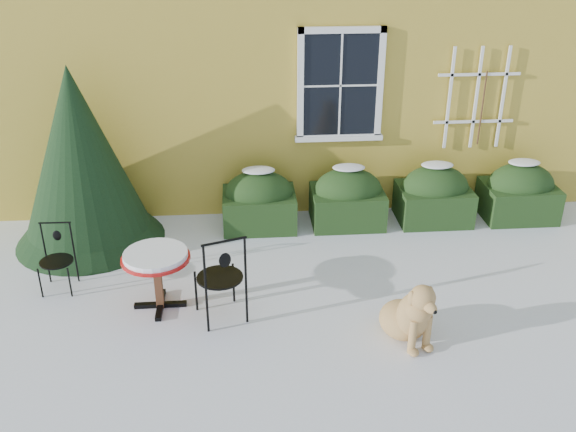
{
  "coord_description": "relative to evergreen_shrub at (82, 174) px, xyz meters",
  "views": [
    {
      "loc": [
        -0.55,
        -5.93,
        4.29
      ],
      "look_at": [
        0.0,
        1.0,
        0.9
      ],
      "focal_mm": 40.0,
      "sensor_mm": 36.0,
      "label": 1
    }
  ],
  "objects": [
    {
      "name": "hedge_row",
      "position": [
        4.34,
        0.24,
        -0.6
      ],
      "size": [
        4.95,
        0.8,
        0.91
      ],
      "color": "black",
      "rests_on": "ground"
    },
    {
      "name": "patio_chair_near",
      "position": [
        1.88,
        -2.08,
        -0.45
      ],
      "size": [
        0.62,
        0.61,
        1.1
      ],
      "rotation": [
        0.0,
        0.0,
        3.47
      ],
      "color": "black",
      "rests_on": "ground"
    },
    {
      "name": "ground",
      "position": [
        2.69,
        -2.31,
        -1.0
      ],
      "size": [
        80.0,
        80.0,
        0.0
      ],
      "primitive_type": "plane",
      "color": "white",
      "rests_on": "ground"
    },
    {
      "name": "dog",
      "position": [
        3.91,
        -2.66,
        -0.67
      ],
      "size": [
        0.67,
        0.9,
        0.81
      ],
      "rotation": [
        0.0,
        0.0,
        0.34
      ],
      "color": "tan",
      "rests_on": "ground"
    },
    {
      "name": "evergreen_shrub",
      "position": [
        0.0,
        0.0,
        0.0
      ],
      "size": [
        2.05,
        2.05,
        2.48
      ],
      "rotation": [
        0.0,
        0.0,
        0.39
      ],
      "color": "black",
      "rests_on": "ground"
    },
    {
      "name": "patio_chair_far",
      "position": [
        -0.12,
        -1.26,
        -0.58
      ],
      "size": [
        0.4,
        0.4,
        0.84
      ],
      "rotation": [
        0.0,
        0.0,
        -0.03
      ],
      "color": "black",
      "rests_on": "ground"
    },
    {
      "name": "bistro_table",
      "position": [
        1.14,
        -1.79,
        -0.39
      ],
      "size": [
        0.79,
        0.79,
        0.73
      ],
      "rotation": [
        0.0,
        0.0,
        0.05
      ],
      "color": "black",
      "rests_on": "ground"
    }
  ]
}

